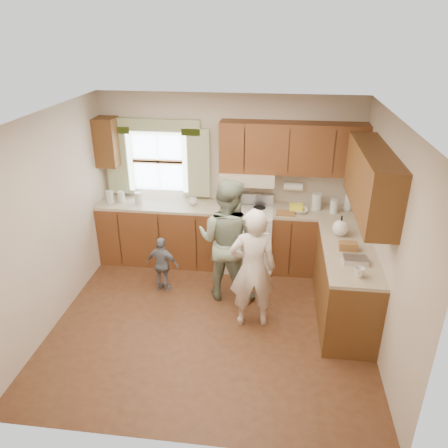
# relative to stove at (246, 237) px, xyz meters

# --- Properties ---
(room) EXTENTS (3.80, 3.80, 3.80)m
(room) POSITION_rel_stove_xyz_m (-0.30, -1.44, 0.78)
(room) COLOR #4B2917
(room) RESTS_ON ground
(kitchen_fixtures) EXTENTS (3.80, 2.25, 2.15)m
(kitchen_fixtures) POSITION_rel_stove_xyz_m (0.31, -0.36, 0.37)
(kitchen_fixtures) COLOR #4B2710
(kitchen_fixtures) RESTS_ON ground
(stove) EXTENTS (0.76, 0.67, 1.07)m
(stove) POSITION_rel_stove_xyz_m (0.00, 0.00, 0.00)
(stove) COLOR silver
(stove) RESTS_ON ground
(woman_left) EXTENTS (0.61, 0.45, 1.52)m
(woman_left) POSITION_rel_stove_xyz_m (0.18, -1.40, 0.30)
(woman_left) COLOR silver
(woman_left) RESTS_ON ground
(woman_right) EXTENTS (0.94, 0.81, 1.66)m
(woman_right) POSITION_rel_stove_xyz_m (-0.19, -0.83, 0.36)
(woman_right) COLOR #2A472D
(woman_right) RESTS_ON ground
(child) EXTENTS (0.49, 0.27, 0.79)m
(child) POSITION_rel_stove_xyz_m (-1.06, -0.83, -0.07)
(child) COLOR gray
(child) RESTS_ON ground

